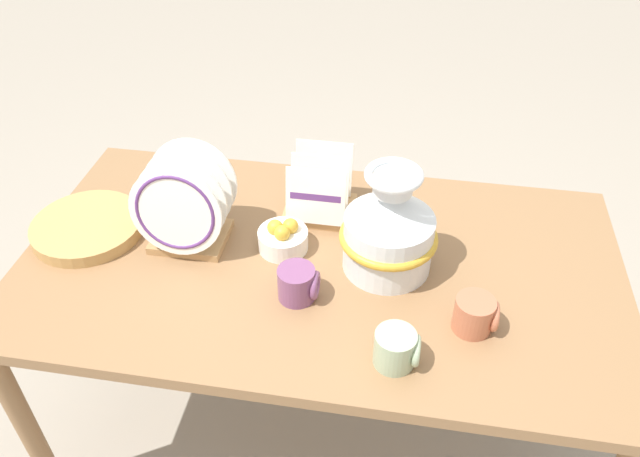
# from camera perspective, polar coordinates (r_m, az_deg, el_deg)

# --- Properties ---
(ground_plane) EXTENTS (14.00, 14.00, 0.00)m
(ground_plane) POSITION_cam_1_polar(r_m,az_deg,el_deg) (2.22, -0.00, -16.82)
(ground_plane) COLOR gray
(display_table) EXTENTS (1.60, 0.88, 0.72)m
(display_table) POSITION_cam_1_polar(r_m,az_deg,el_deg) (1.72, -0.00, -4.68)
(display_table) COLOR olive
(display_table) RESTS_ON ground_plane
(ceramic_vase) EXTENTS (0.25, 0.25, 0.30)m
(ceramic_vase) POSITION_cam_1_polar(r_m,az_deg,el_deg) (1.58, 6.34, 0.04)
(ceramic_vase) COLOR silver
(ceramic_vase) RESTS_ON display_table
(dish_rack_round_plates) EXTENTS (0.25, 0.19, 0.27)m
(dish_rack_round_plates) POSITION_cam_1_polar(r_m,az_deg,el_deg) (1.69, -12.26, 1.73)
(dish_rack_round_plates) COLOR tan
(dish_rack_round_plates) RESTS_ON display_table
(dish_rack_square_plates) EXTENTS (0.20, 0.18, 0.19)m
(dish_rack_square_plates) POSITION_cam_1_polar(r_m,az_deg,el_deg) (1.79, -0.01, 2.87)
(dish_rack_square_plates) COLOR tan
(dish_rack_square_plates) RESTS_ON display_table
(wicker_charger_stack) EXTENTS (0.31, 0.31, 0.04)m
(wicker_charger_stack) POSITION_cam_1_polar(r_m,az_deg,el_deg) (1.86, -20.49, 0.13)
(wicker_charger_stack) COLOR tan
(wicker_charger_stack) RESTS_ON display_table
(mug_sage_glaze) EXTENTS (0.10, 0.09, 0.09)m
(mug_sage_glaze) POSITION_cam_1_polar(r_m,az_deg,el_deg) (1.41, 7.05, -10.85)
(mug_sage_glaze) COLOR #9EB28E
(mug_sage_glaze) RESTS_ON display_table
(mug_terracotta_glaze) EXTENTS (0.10, 0.09, 0.09)m
(mug_terracotta_glaze) POSITION_cam_1_polar(r_m,az_deg,el_deg) (1.51, 14.05, -7.64)
(mug_terracotta_glaze) COLOR #B76647
(mug_terracotta_glaze) RESTS_ON display_table
(mug_plum_glaze) EXTENTS (0.10, 0.09, 0.09)m
(mug_plum_glaze) POSITION_cam_1_polar(r_m,az_deg,el_deg) (1.54, -1.99, -5.07)
(mug_plum_glaze) COLOR #7A4770
(mug_plum_glaze) RESTS_ON display_table
(fruit_bowl) EXTENTS (0.14, 0.14, 0.09)m
(fruit_bowl) POSITION_cam_1_polar(r_m,az_deg,el_deg) (1.68, -3.40, -0.85)
(fruit_bowl) COLOR white
(fruit_bowl) RESTS_ON display_table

